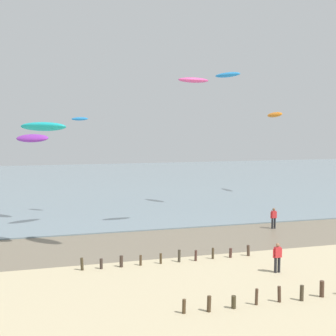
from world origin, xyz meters
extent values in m
cube|color=#7A6D59|center=(0.00, 23.40, 0.00)|extent=(120.00, 8.03, 0.01)
cube|color=gray|center=(0.00, 62.41, 0.05)|extent=(160.00, 70.00, 0.10)
cylinder|color=#4C3924|center=(0.55, 10.76, 0.32)|extent=(0.17, 0.17, 0.65)
cylinder|color=#493724|center=(1.69, 10.64, 0.36)|extent=(0.22, 0.22, 0.73)
cylinder|color=#423B26|center=(2.91, 10.67, 0.30)|extent=(0.22, 0.24, 0.61)
cylinder|color=#4B3628|center=(4.10, 10.76, 0.39)|extent=(0.15, 0.16, 0.78)
cylinder|color=#493428|center=(5.31, 10.80, 0.38)|extent=(0.18, 0.18, 0.76)
cylinder|color=#423929|center=(6.43, 10.65, 0.37)|extent=(0.21, 0.21, 0.75)
cylinder|color=#4A3528|center=(7.64, 10.80, 0.40)|extent=(0.25, 0.24, 0.82)
cylinder|color=#433925|center=(-3.14, 18.40, 0.37)|extent=(0.20, 0.18, 0.75)
cylinder|color=#3D312A|center=(-2.04, 18.36, 0.30)|extent=(0.18, 0.18, 0.61)
cylinder|color=#403229|center=(-0.84, 18.39, 0.34)|extent=(0.22, 0.22, 0.69)
cylinder|color=#4C3A27|center=(0.33, 18.40, 0.31)|extent=(0.16, 0.17, 0.63)
cylinder|color=#473822|center=(1.58, 18.39, 0.32)|extent=(0.15, 0.15, 0.64)
cylinder|color=#3D372B|center=(2.78, 18.43, 0.38)|extent=(0.19, 0.20, 0.77)
cylinder|color=#4B312A|center=(3.83, 18.37, 0.33)|extent=(0.19, 0.17, 0.67)
cylinder|color=#463A28|center=(5.01, 18.48, 0.35)|extent=(0.15, 0.18, 0.71)
cylinder|color=#4B2F28|center=(6.20, 18.44, 0.30)|extent=(0.21, 0.20, 0.61)
cylinder|color=#48362A|center=(7.46, 18.49, 0.35)|extent=(0.22, 0.20, 0.71)
cylinder|color=#232328|center=(13.19, 25.34, 0.44)|extent=(0.16, 0.16, 0.88)
cylinder|color=#232328|center=(12.97, 25.34, 0.44)|extent=(0.16, 0.16, 0.88)
cube|color=red|center=(13.08, 25.34, 1.18)|extent=(0.36, 0.22, 0.60)
sphere|color=brown|center=(13.08, 25.34, 1.60)|extent=(0.22, 0.22, 0.22)
cylinder|color=red|center=(13.32, 25.34, 1.13)|extent=(0.09, 0.09, 0.52)
cylinder|color=red|center=(12.84, 25.34, 1.13)|extent=(0.09, 0.09, 0.52)
cylinder|color=#232328|center=(7.61, 14.86, 0.44)|extent=(0.16, 0.16, 0.88)
cylinder|color=#232328|center=(7.39, 14.86, 0.44)|extent=(0.16, 0.16, 0.88)
cube|color=red|center=(7.50, 14.86, 1.18)|extent=(0.36, 0.22, 0.60)
sphere|color=#9E7051|center=(7.50, 14.86, 1.60)|extent=(0.22, 0.22, 0.22)
cylinder|color=red|center=(7.74, 14.86, 1.13)|extent=(0.09, 0.09, 0.52)
cylinder|color=red|center=(7.26, 14.86, 1.13)|extent=(0.09, 0.09, 0.52)
ellipsoid|color=#2384D1|center=(-1.46, 35.51, 9.07)|extent=(1.79, 1.70, 0.44)
ellipsoid|color=#19B2B7|center=(-5.01, 24.22, 8.31)|extent=(3.57, 3.07, 0.79)
ellipsoid|color=#E54C99|center=(6.77, 27.31, 12.04)|extent=(2.72, 1.13, 0.45)
ellipsoid|color=#2384D1|center=(13.44, 35.87, 13.60)|extent=(2.44, 3.19, 0.71)
ellipsoid|color=orange|center=(23.19, 43.60, 9.87)|extent=(1.19, 3.23, 0.94)
ellipsoid|color=purple|center=(-5.74, 34.13, 7.33)|extent=(3.46, 3.33, 1.00)
camera|label=1|loc=(-5.75, -8.25, 8.20)|focal=49.74mm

